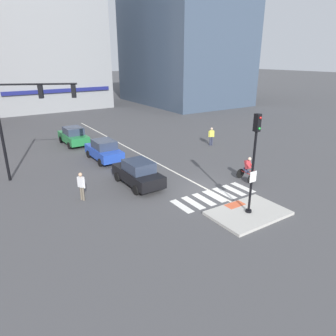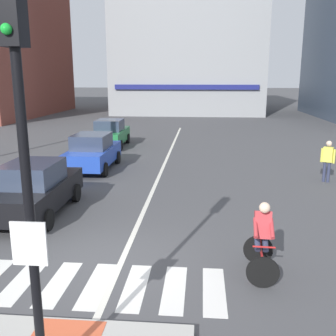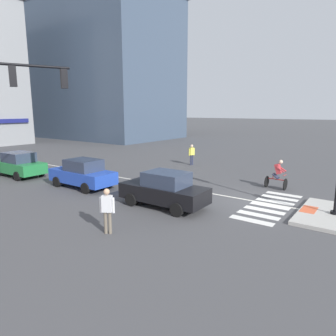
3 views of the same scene
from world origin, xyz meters
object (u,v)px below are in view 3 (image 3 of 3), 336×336
cyclist (278,174)px  pedestrian_at_curb_left (107,207)px  car_blue_westbound_far (83,173)px  car_green_westbound_distant (19,164)px  pedestrian_waiting_far_side (192,153)px  car_black_westbound_near (164,189)px

cyclist → pedestrian_at_curb_left: (-9.99, 3.08, 0.11)m
pedestrian_at_curb_left → car_blue_westbound_far: bearing=58.0°
car_green_westbound_distant → pedestrian_waiting_far_side: pedestrian_waiting_far_side is taller
cyclist → pedestrian_waiting_far_side: (3.71, 7.90, 0.11)m
car_blue_westbound_far → cyclist: size_ratio=2.44×
car_black_westbound_near → cyclist: size_ratio=2.45×
car_green_westbound_distant → car_blue_westbound_far: bearing=-84.2°
car_black_westbound_near → car_blue_westbound_far: 5.93m
car_black_westbound_near → car_blue_westbound_far: same height
car_green_westbound_distant → car_blue_westbound_far: same height
cyclist → car_green_westbound_distant: bearing=114.1°
car_black_westbound_near → car_blue_westbound_far: (0.12, 5.93, 0.00)m
car_green_westbound_distant → pedestrian_at_curb_left: size_ratio=2.48×
car_green_westbound_distant → cyclist: (6.76, -15.12, 0.06)m
cyclist → pedestrian_at_curb_left: 10.45m
cyclist → car_blue_westbound_far: bearing=123.8°
pedestrian_at_curb_left → pedestrian_waiting_far_side: bearing=19.4°
car_green_westbound_distant → car_black_westbound_near: bearing=-87.7°
car_black_westbound_near → cyclist: 7.09m
cyclist → pedestrian_at_curb_left: bearing=162.9°
car_green_westbound_distant → car_blue_westbound_far: 5.94m
pedestrian_at_curb_left → car_black_westbound_near: bearing=3.1°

